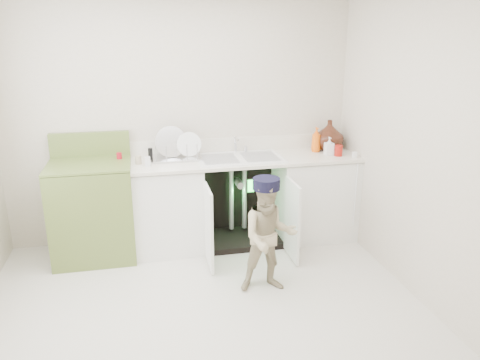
# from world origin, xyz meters

# --- Properties ---
(ground) EXTENTS (3.50, 3.50, 0.00)m
(ground) POSITION_xyz_m (0.00, 0.00, 0.00)
(ground) COLOR beige
(ground) RESTS_ON ground
(room_shell) EXTENTS (6.00, 5.50, 1.26)m
(room_shell) POSITION_xyz_m (0.00, 0.00, 1.25)
(room_shell) COLOR beige
(room_shell) RESTS_ON ground
(counter_run) EXTENTS (2.44, 1.02, 1.22)m
(counter_run) POSITION_xyz_m (0.58, 1.21, 0.47)
(counter_run) COLOR white
(counter_run) RESTS_ON ground
(avocado_stove) EXTENTS (0.76, 0.65, 1.18)m
(avocado_stove) POSITION_xyz_m (-0.90, 1.18, 0.48)
(avocado_stove) COLOR olive
(avocado_stove) RESTS_ON ground
(repair_worker) EXTENTS (0.50, 0.87, 0.99)m
(repair_worker) POSITION_xyz_m (0.58, 0.20, 0.50)
(repair_worker) COLOR #BDB187
(repair_worker) RESTS_ON ground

